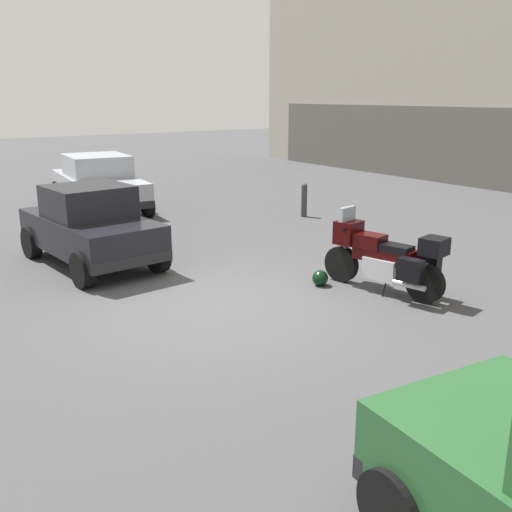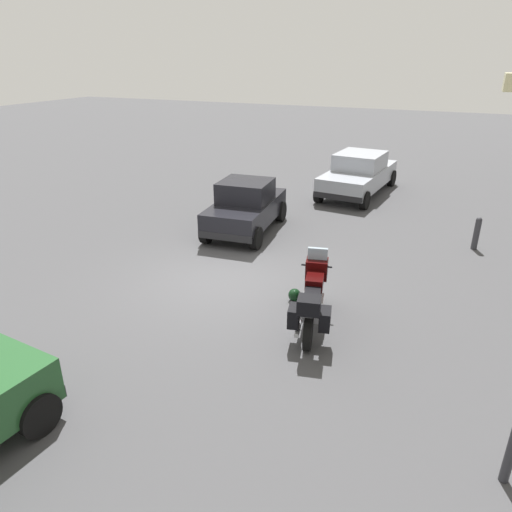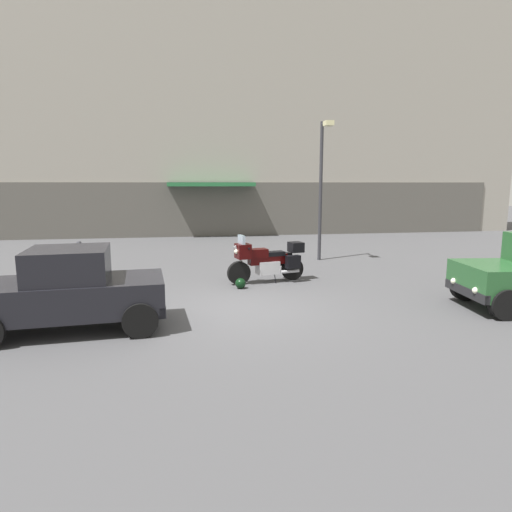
{
  "view_description": "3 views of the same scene",
  "coord_description": "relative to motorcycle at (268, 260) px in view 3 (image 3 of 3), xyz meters",
  "views": [
    {
      "loc": [
        7.64,
        -4.49,
        3.23
      ],
      "look_at": [
        0.61,
        0.38,
        0.85
      ],
      "focal_mm": 40.79,
      "sensor_mm": 36.0,
      "label": 1
    },
    {
      "loc": [
        8.91,
        4.77,
        4.94
      ],
      "look_at": [
        0.22,
        0.97,
        0.85
      ],
      "focal_mm": 32.86,
      "sensor_mm": 36.0,
      "label": 2
    },
    {
      "loc": [
        -1.08,
        -9.37,
        2.74
      ],
      "look_at": [
        0.62,
        1.13,
        0.99
      ],
      "focal_mm": 31.07,
      "sensor_mm": 36.0,
      "label": 3
    }
  ],
  "objects": [
    {
      "name": "car_compact_side",
      "position": [
        -4.41,
        -3.46,
        0.15
      ],
      "size": [
        3.57,
        1.97,
        1.56
      ],
      "rotation": [
        0.0,
        0.0,
        3.23
      ],
      "color": "black",
      "rests_on": "ground"
    },
    {
      "name": "motorcycle",
      "position": [
        0.0,
        0.0,
        0.0
      ],
      "size": [
        2.24,
        0.99,
        1.36
      ],
      "rotation": [
        0.0,
        0.0,
        3.35
      ],
      "color": "black",
      "rests_on": "ground"
    },
    {
      "name": "ground_plane",
      "position": [
        -1.19,
        -2.58,
        -0.62
      ],
      "size": [
        80.0,
        80.0,
        0.0
      ],
      "primitive_type": "plane",
      "color": "#424244"
    },
    {
      "name": "building_facade_rear",
      "position": [
        -1.19,
        12.47,
        5.86
      ],
      "size": [
        35.27,
        3.4,
        13.07
      ],
      "color": "gray",
      "rests_on": "ground"
    },
    {
      "name": "bollard_curbside",
      "position": [
        -5.65,
        2.91,
        -0.13
      ],
      "size": [
        0.16,
        0.16,
        0.92
      ],
      "color": "#333338",
      "rests_on": "ground"
    },
    {
      "name": "streetlamp_curbside",
      "position": [
        2.52,
        3.18,
        2.33
      ],
      "size": [
        0.28,
        0.94,
        4.86
      ],
      "color": "#2D2D33",
      "rests_on": "ground"
    },
    {
      "name": "helmet",
      "position": [
        -0.86,
        -0.65,
        -0.48
      ],
      "size": [
        0.28,
        0.28,
        0.28
      ],
      "primitive_type": "sphere",
      "color": "black",
      "rests_on": "ground"
    }
  ]
}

